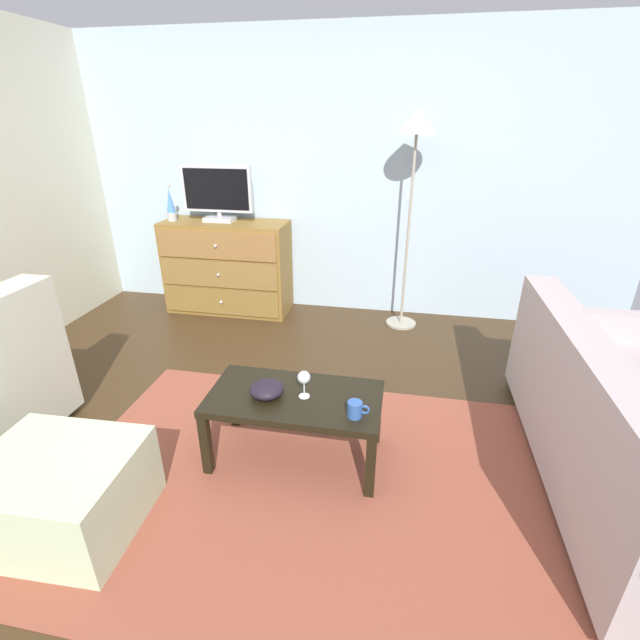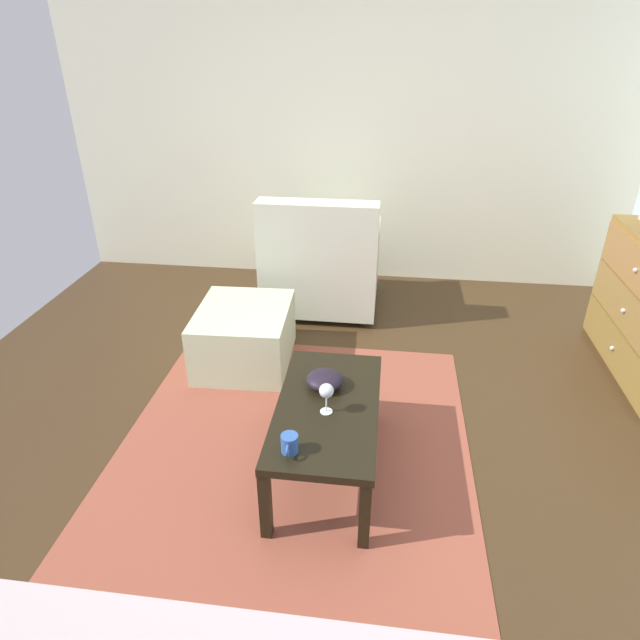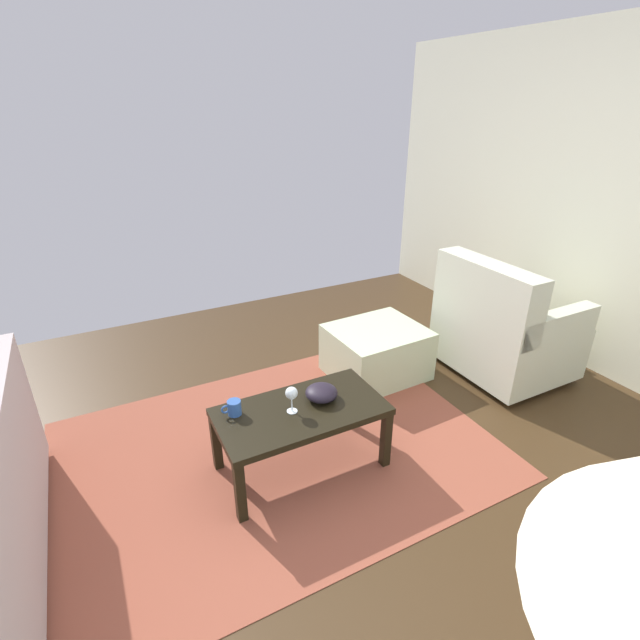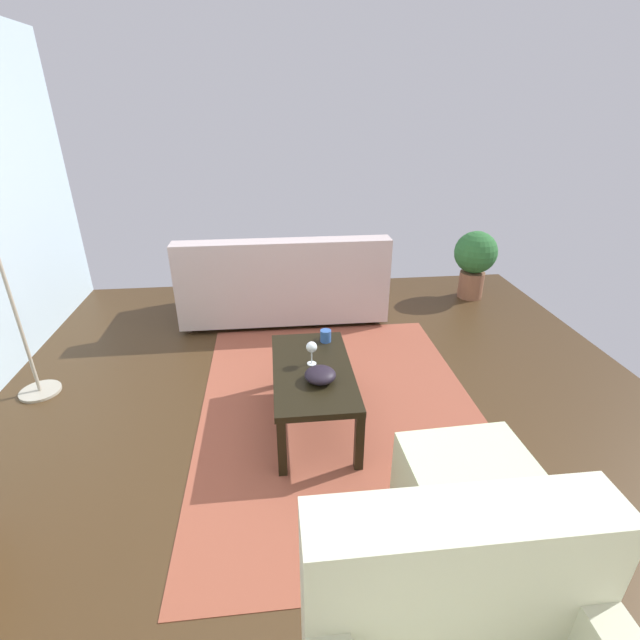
% 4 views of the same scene
% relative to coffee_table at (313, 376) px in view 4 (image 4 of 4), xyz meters
% --- Properties ---
extents(ground_plane, '(5.48, 5.10, 0.05)m').
position_rel_coffee_table_xyz_m(ground_plane, '(-0.12, 0.00, -0.39)').
color(ground_plane, '#3F2B17').
extents(area_rug, '(2.60, 1.90, 0.01)m').
position_rel_coffee_table_xyz_m(area_rug, '(0.08, -0.20, -0.36)').
color(area_rug, brown).
rests_on(area_rug, ground_plane).
extents(coffee_table, '(0.95, 0.49, 0.42)m').
position_rel_coffee_table_xyz_m(coffee_table, '(0.00, 0.00, 0.00)').
color(coffee_table, black).
rests_on(coffee_table, ground_plane).
extents(wine_glass, '(0.07, 0.07, 0.16)m').
position_rel_coffee_table_xyz_m(wine_glass, '(0.05, 0.01, 0.17)').
color(wine_glass, silver).
rests_on(wine_glass, coffee_table).
extents(mug, '(0.11, 0.08, 0.08)m').
position_rel_coffee_table_xyz_m(mug, '(0.35, -0.12, 0.10)').
color(mug, '#3058A0').
rests_on(mug, coffee_table).
extents(bowl_decorative, '(0.19, 0.19, 0.08)m').
position_rel_coffee_table_xyz_m(bowl_decorative, '(-0.15, -0.03, 0.10)').
color(bowl_decorative, black).
rests_on(bowl_decorative, coffee_table).
extents(couch_large, '(0.85, 1.91, 0.83)m').
position_rel_coffee_table_xyz_m(couch_large, '(1.71, 0.13, -0.03)').
color(couch_large, '#332319').
rests_on(couch_large, ground_plane).
extents(ottoman, '(0.72, 0.63, 0.40)m').
position_rel_coffee_table_xyz_m(ottoman, '(-0.97, -0.67, -0.16)').
color(ottoman, beige).
rests_on(ottoman, ground_plane).
extents(potted_plant, '(0.44, 0.44, 0.72)m').
position_rel_coffee_table_xyz_m(potted_plant, '(1.97, -1.90, 0.07)').
color(potted_plant, brown).
rests_on(potted_plant, ground_plane).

